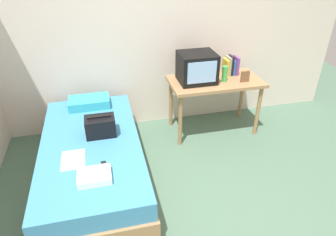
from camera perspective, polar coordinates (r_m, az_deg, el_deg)
The scene contains 13 objects.
ground_plane at distance 2.93m, azimuth 5.90°, elevation -19.77°, with size 8.00×8.00×0.00m, color #4C6B56.
wall_back at distance 3.92m, azimuth -2.81°, elevation 16.54°, with size 5.20×0.10×2.60m, color beige.
bed at distance 3.28m, azimuth -13.89°, elevation -8.03°, with size 1.00×2.00×0.51m.
desk at distance 3.91m, azimuth 8.86°, elevation 5.85°, with size 1.16×0.60×0.73m.
tv at distance 3.74m, azimuth 5.46°, elevation 9.45°, with size 0.44×0.39×0.36m.
water_bottle at distance 3.82m, azimuth 10.64°, elevation 8.18°, with size 0.07×0.07×0.20m, color green.
book_row at distance 4.04m, azimuth 11.72°, elevation 9.57°, with size 0.17×0.16×0.25m.
picture_frame at distance 3.87m, azimuth 14.33°, elevation 7.59°, with size 0.11×0.02×0.14m, color brown.
pillow at distance 3.76m, azimuth -14.63°, elevation 2.89°, with size 0.48×0.28×0.11m, color #33A8B7.
handbag at distance 3.16m, azimuth -12.63°, elevation -1.53°, with size 0.30×0.20×0.22m.
magazine at distance 2.92m, azimuth -17.44°, elevation -7.51°, with size 0.21×0.29×0.01m, color white.
remote_dark at distance 2.76m, azimuth -12.00°, elevation -9.08°, with size 0.04×0.16×0.02m, color black.
folded_towel at distance 2.65m, azimuth -13.69°, elevation -10.60°, with size 0.28×0.22×0.06m, color white.
Camera 1 is at (-0.71, -1.74, 2.25)m, focal length 32.34 mm.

